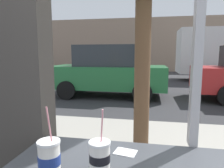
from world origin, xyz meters
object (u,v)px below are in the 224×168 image
parked_car_green (108,71)px  soda_cup_right (100,157)px  pedestrian (25,84)px  soda_cup_left (49,159)px

parked_car_green → soda_cup_right: bearing=-78.8°
soda_cup_right → pedestrian: size_ratio=0.19×
soda_cup_right → parked_car_green: 6.69m
soda_cup_left → parked_car_green: (-1.08, 6.64, -0.14)m
soda_cup_left → parked_car_green: parked_car_green is taller
parked_car_green → pedestrian: parked_car_green is taller
soda_cup_right → parked_car_green: parked_car_green is taller
soda_cup_right → pedestrian: 2.48m
parked_car_green → pedestrian: size_ratio=2.55×
soda_cup_left → soda_cup_right: soda_cup_left is taller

